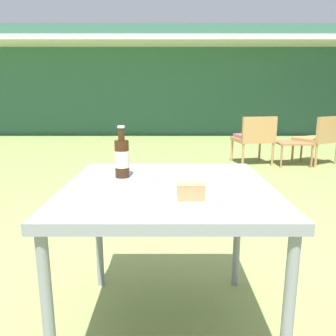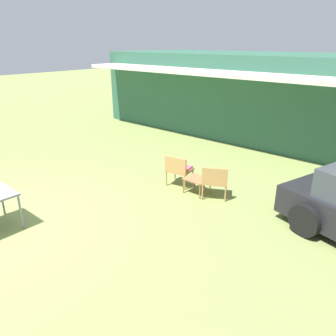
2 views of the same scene
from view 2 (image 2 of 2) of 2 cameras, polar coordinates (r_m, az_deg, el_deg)
The scene contains 4 objects.
cabin_building at distance 13.38m, azimuth 13.75°, elevation 12.67°, with size 11.05×5.64×2.91m.
wicker_chair_cushioned at distance 7.93m, azimuth 1.87°, elevation -0.04°, with size 0.65×0.60×0.77m.
wicker_chair_plain at distance 7.35m, azimuth 8.17°, elevation -2.01°, with size 0.73×0.71×0.77m.
garden_side_table at distance 7.59m, azimuth 5.07°, elevation -2.08°, with size 0.52×0.46×0.37m.
Camera 2 is at (6.02, -1.88, 3.32)m, focal length 35.00 mm.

